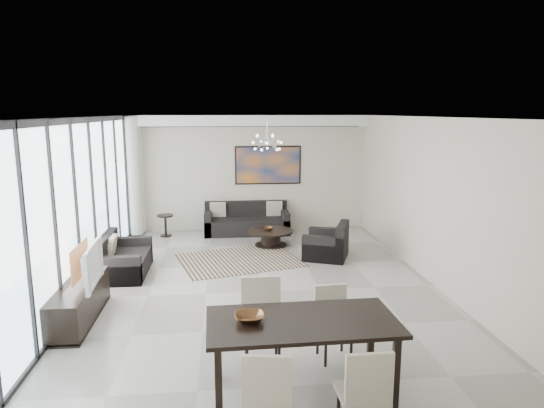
{
  "coord_description": "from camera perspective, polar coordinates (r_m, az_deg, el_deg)",
  "views": [
    {
      "loc": [
        -0.63,
        -7.73,
        2.99
      ],
      "look_at": [
        0.28,
        1.33,
        1.25
      ],
      "focal_mm": 32.0,
      "sensor_mm": 36.0,
      "label": 1
    }
  ],
  "objects": [
    {
      "name": "bowl_coffee",
      "position": [
        10.95,
        -0.41,
        -2.91
      ],
      "size": [
        0.24,
        0.24,
        0.06
      ],
      "primitive_type": "imported",
      "rotation": [
        0.0,
        0.0,
        -0.21
      ],
      "color": "brown",
      "rests_on": "coffee_table"
    },
    {
      "name": "rug",
      "position": [
        9.99,
        -3.91,
        -6.58
      ],
      "size": [
        2.73,
        2.36,
        0.01
      ],
      "primitive_type": "cube",
      "rotation": [
        0.0,
        0.0,
        0.27
      ],
      "color": "black",
      "rests_on": "floor"
    },
    {
      "name": "window_wall",
      "position": [
        8.18,
        -21.43,
        -0.66
      ],
      "size": [
        0.37,
        8.95,
        2.9
      ],
      "color": "silver",
      "rests_on": "floor"
    },
    {
      "name": "dining_chair_se",
      "position": [
        4.73,
        10.91,
        -20.63
      ],
      "size": [
        0.44,
        0.44,
        0.94
      ],
      "color": "beige",
      "rests_on": "floor"
    },
    {
      "name": "dining_chair_ne",
      "position": [
        6.16,
        7.12,
        -13.03
      ],
      "size": [
        0.45,
        0.45,
        0.89
      ],
      "color": "beige",
      "rests_on": "floor"
    },
    {
      "name": "sofa_main",
      "position": [
        12.12,
        -2.99,
        -2.22
      ],
      "size": [
        2.08,
        0.85,
        0.76
      ],
      "color": "black",
      "rests_on": "floor"
    },
    {
      "name": "armchair",
      "position": [
        10.13,
        6.57,
        -4.9
      ],
      "size": [
        1.11,
        1.13,
        0.75
      ],
      "color": "black",
      "rests_on": "floor"
    },
    {
      "name": "soffit",
      "position": [
        12.05,
        -2.81,
        9.77
      ],
      "size": [
        5.98,
        0.4,
        0.26
      ],
      "primitive_type": "cube",
      "color": "white",
      "rests_on": "room_shell"
    },
    {
      "name": "chandelier",
      "position": [
        10.29,
        -0.57,
        7.26
      ],
      "size": [
        0.66,
        0.66,
        0.71
      ],
      "color": "silver",
      "rests_on": "room_shell"
    },
    {
      "name": "dining_chair_sw",
      "position": [
        4.61,
        -0.52,
        -21.27
      ],
      "size": [
        0.5,
        0.5,
        0.95
      ],
      "color": "beige",
      "rests_on": "floor"
    },
    {
      "name": "painting",
      "position": [
        12.32,
        -0.47,
        4.59
      ],
      "size": [
        1.68,
        0.04,
        0.98
      ],
      "primitive_type": "cube",
      "color": "orange",
      "rests_on": "room_shell"
    },
    {
      "name": "coffee_table",
      "position": [
        10.97,
        -0.14,
        -3.89
      ],
      "size": [
        1.02,
        1.02,
        0.36
      ],
      "color": "black",
      "rests_on": "floor"
    },
    {
      "name": "dining_chair_nw",
      "position": [
        5.96,
        -1.25,
        -12.87
      ],
      "size": [
        0.48,
        0.48,
        1.04
      ],
      "color": "beige",
      "rests_on": "floor"
    },
    {
      "name": "side_table",
      "position": [
        12.04,
        -12.43,
        -2.07
      ],
      "size": [
        0.39,
        0.39,
        0.53
      ],
      "color": "black",
      "rests_on": "floor"
    },
    {
      "name": "tv_console",
      "position": [
        7.68,
        -21.85,
        -10.72
      ],
      "size": [
        0.49,
        1.75,
        0.55
      ],
      "primitive_type": "cube",
      "color": "black",
      "rests_on": "floor"
    },
    {
      "name": "room_shell",
      "position": [
        7.96,
        2.24,
        -0.35
      ],
      "size": [
        6.0,
        9.0,
        2.9
      ],
      "color": "#A8A39B",
      "rests_on": "ground"
    },
    {
      "name": "bowl_dining",
      "position": [
        5.2,
        -2.69,
        -13.19
      ],
      "size": [
        0.32,
        0.32,
        0.08
      ],
      "primitive_type": "imported",
      "rotation": [
        0.0,
        0.0,
        0.02
      ],
      "color": "brown",
      "rests_on": "dining_table"
    },
    {
      "name": "dining_table",
      "position": [
        5.28,
        3.59,
        -14.28
      ],
      "size": [
        2.04,
        1.06,
        0.84
      ],
      "color": "black",
      "rests_on": "floor"
    },
    {
      "name": "loveseat",
      "position": [
        9.52,
        -17.21,
        -6.42
      ],
      "size": [
        0.83,
        1.47,
        0.73
      ],
      "color": "black",
      "rests_on": "floor"
    },
    {
      "name": "television",
      "position": [
        7.43,
        -21.02,
        -6.75
      ],
      "size": [
        0.19,
        1.03,
        0.59
      ],
      "primitive_type": "imported",
      "rotation": [
        0.0,
        0.0,
        1.62
      ],
      "color": "gray",
      "rests_on": "tv_console"
    }
  ]
}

